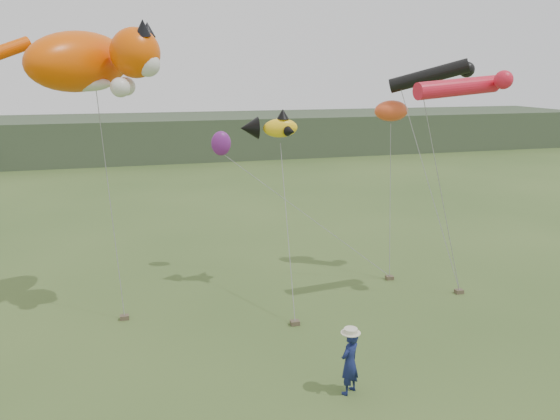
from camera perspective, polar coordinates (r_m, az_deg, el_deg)
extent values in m
plane|color=#385123|center=(15.78, 6.67, -18.01)|extent=(120.00, 120.00, 0.00)
cube|color=#2D3D28|center=(57.90, -10.23, 7.67)|extent=(90.00, 12.00, 4.00)
imported|color=#141C4B|center=(15.16, 7.29, -15.53)|extent=(0.78, 0.72, 1.80)
cube|color=brown|center=(20.16, -15.94, -10.72)|extent=(0.30, 0.24, 0.15)
cube|color=brown|center=(19.03, 1.57, -11.69)|extent=(0.30, 0.24, 0.15)
cube|color=brown|center=(22.63, 18.20, -8.08)|extent=(0.30, 0.24, 0.15)
cube|color=brown|center=(23.33, 11.37, -6.94)|extent=(0.30, 0.24, 0.15)
ellipsoid|color=#E54E01|center=(19.55, -20.21, 14.34)|extent=(4.28, 4.55, 2.16)
sphere|color=#E54E01|center=(18.62, -14.89, 15.59)|extent=(1.59, 1.59, 1.59)
cone|color=black|center=(18.23, -14.15, 18.03)|extent=(0.49, 0.60, 0.60)
cone|color=black|center=(19.11, -13.68, 17.87)|extent=(0.49, 0.57, 0.56)
sphere|color=silver|center=(18.36, -13.67, 14.59)|extent=(0.79, 0.79, 0.79)
ellipsoid|color=silver|center=(19.27, -19.55, 12.31)|extent=(1.55, 0.78, 0.48)
sphere|color=silver|center=(18.09, -16.36, 12.19)|extent=(0.62, 0.62, 0.62)
sphere|color=silver|center=(19.32, -15.79, 12.33)|extent=(0.62, 0.62, 0.62)
cylinder|color=#E54E01|center=(20.55, -26.72, 14.67)|extent=(1.64, 1.20, 0.96)
ellipsoid|color=yellow|center=(20.56, 0.04, 8.56)|extent=(1.35, 0.63, 0.72)
cone|color=black|center=(20.56, -3.23, 8.54)|extent=(0.70, 0.88, 0.84)
cone|color=black|center=(20.54, 0.29, 10.00)|extent=(0.47, 0.47, 0.38)
cone|color=black|center=(20.19, 1.17, 8.19)|extent=(0.50, 0.52, 0.38)
cone|color=black|center=(21.09, 0.44, 8.45)|extent=(0.50, 0.52, 0.38)
cylinder|color=black|center=(22.98, 15.26, 13.36)|extent=(2.93, 2.12, 1.36)
sphere|color=black|center=(23.29, 18.94, 13.71)|extent=(0.61, 0.61, 0.61)
cylinder|color=red|center=(20.21, 18.01, 12.08)|extent=(3.29, 0.91, 0.83)
sphere|color=red|center=(20.62, 22.32, 12.48)|extent=(0.64, 0.64, 0.64)
ellipsoid|color=#E34D21|center=(23.24, 11.55, 10.12)|extent=(1.46, 0.85, 0.85)
ellipsoid|color=#6E1D78|center=(22.64, -6.18, 6.94)|extent=(0.82, 0.55, 1.00)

